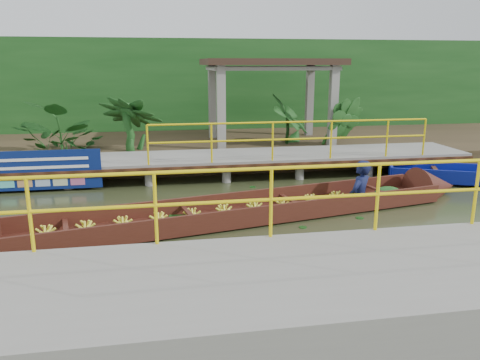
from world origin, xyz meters
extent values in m
plane|color=#282F17|center=(0.00, 0.00, 0.00)|extent=(80.00, 80.00, 0.00)
cube|color=#2E2417|center=(0.00, 7.50, 0.23)|extent=(30.00, 8.00, 0.45)
cube|color=gray|center=(0.00, 3.50, 0.50)|extent=(16.00, 2.00, 0.15)
cube|color=black|center=(0.00, 2.50, 0.42)|extent=(16.00, 0.12, 0.18)
cylinder|color=yellow|center=(2.75, 2.55, 1.57)|extent=(7.50, 0.05, 0.05)
cylinder|color=yellow|center=(2.75, 2.55, 1.12)|extent=(7.50, 0.05, 0.05)
cylinder|color=yellow|center=(2.75, 2.55, 1.07)|extent=(0.05, 0.05, 1.00)
cylinder|color=gray|center=(-4.00, 2.70, 0.22)|extent=(0.24, 0.24, 0.55)
cylinder|color=gray|center=(-4.00, 4.30, 0.22)|extent=(0.24, 0.24, 0.55)
cylinder|color=gray|center=(-2.00, 2.70, 0.22)|extent=(0.24, 0.24, 0.55)
cylinder|color=gray|center=(-2.00, 4.30, 0.22)|extent=(0.24, 0.24, 0.55)
cylinder|color=gray|center=(0.00, 2.70, 0.22)|extent=(0.24, 0.24, 0.55)
cylinder|color=gray|center=(0.00, 4.30, 0.22)|extent=(0.24, 0.24, 0.55)
cylinder|color=gray|center=(2.00, 2.70, 0.22)|extent=(0.24, 0.24, 0.55)
cylinder|color=gray|center=(2.00, 4.30, 0.22)|extent=(0.24, 0.24, 0.55)
cylinder|color=gray|center=(4.00, 2.70, 0.22)|extent=(0.24, 0.24, 0.55)
cylinder|color=gray|center=(4.00, 4.30, 0.22)|extent=(0.24, 0.24, 0.55)
cylinder|color=gray|center=(6.00, 2.70, 0.22)|extent=(0.24, 0.24, 0.55)
cylinder|color=gray|center=(6.00, 4.30, 0.22)|extent=(0.24, 0.24, 0.55)
cylinder|color=gray|center=(0.00, 2.70, 0.22)|extent=(0.24, 0.24, 0.55)
cube|color=gray|center=(1.00, -4.20, 0.30)|extent=(18.00, 2.40, 0.70)
cylinder|color=yellow|center=(1.00, -3.05, 1.65)|extent=(10.00, 0.05, 0.05)
cylinder|color=yellow|center=(1.00, -3.05, 1.20)|extent=(10.00, 0.05, 0.05)
cylinder|color=yellow|center=(1.00, -3.05, 1.15)|extent=(0.05, 0.05, 1.00)
cube|color=gray|center=(1.20, 5.10, 1.60)|extent=(0.25, 0.25, 2.80)
cube|color=gray|center=(4.80, 5.10, 1.60)|extent=(0.25, 0.25, 2.80)
cube|color=gray|center=(1.20, 7.50, 1.60)|extent=(0.25, 0.25, 2.80)
cube|color=gray|center=(4.80, 7.50, 1.60)|extent=(0.25, 0.25, 2.80)
cube|color=gray|center=(3.00, 6.30, 2.90)|extent=(4.00, 2.60, 0.12)
cube|color=#322219|center=(3.00, 6.30, 3.10)|extent=(4.40, 3.00, 0.20)
cube|color=#164516|center=(0.00, 10.00, 2.00)|extent=(30.00, 0.80, 4.00)
cube|color=#3C1910|center=(0.90, -0.36, 0.07)|extent=(8.99, 2.96, 0.07)
cube|color=#3C1910|center=(0.78, 0.19, 0.22)|extent=(8.77, 1.93, 0.38)
cube|color=#3C1910|center=(1.01, -0.90, 0.22)|extent=(8.77, 1.93, 0.38)
cone|color=#3C1910|center=(5.77, 0.68, 0.16)|extent=(1.32, 1.28, 1.07)
ellipsoid|color=#164516|center=(4.40, 0.39, 0.18)|extent=(0.72, 0.61, 0.29)
imported|color=#10163D|center=(3.63, 0.22, 1.00)|extent=(0.78, 0.75, 1.79)
cube|color=navy|center=(7.00, 1.58, 0.11)|extent=(3.55, 2.32, 0.11)
cube|color=navy|center=(7.21, 2.06, 0.25)|extent=(3.17, 1.44, 0.34)
cube|color=navy|center=(6.79, 1.11, 0.25)|extent=(3.17, 1.44, 0.34)
cube|color=navy|center=(5.43, 2.27, 0.25)|extent=(0.47, 0.97, 0.34)
cube|color=black|center=(6.48, 1.81, 0.30)|extent=(0.52, 0.99, 0.06)
cube|color=navy|center=(-3.70, 2.48, 0.55)|extent=(3.11, 0.03, 0.97)
cube|color=white|center=(-3.70, 2.46, 0.82)|extent=(2.52, 0.01, 0.07)
cube|color=white|center=(-3.70, 2.46, 0.62)|extent=(2.52, 0.01, 0.07)
imported|color=#164516|center=(-3.50, 5.30, 1.21)|extent=(1.22, 1.22, 1.52)
imported|color=#164516|center=(-1.50, 5.30, 1.21)|extent=(1.22, 1.22, 1.52)
imported|color=#164516|center=(3.50, 5.30, 1.21)|extent=(1.22, 1.22, 1.52)
imported|color=#164516|center=(5.00, 5.30, 1.21)|extent=(1.22, 1.22, 1.52)
camera|label=1|loc=(-0.71, -9.17, 3.06)|focal=35.00mm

